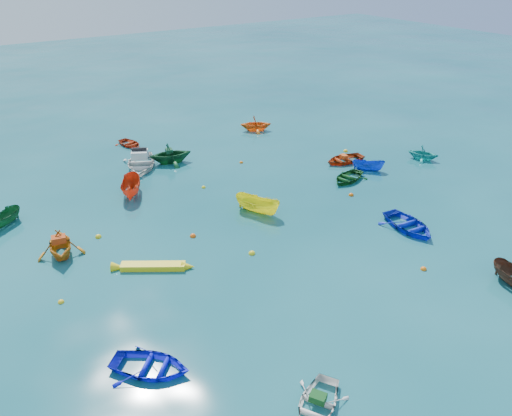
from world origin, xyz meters
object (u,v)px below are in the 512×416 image
dinghy_blue_sw (151,371)px  dinghy_white_near (316,408)px  dinghy_blue_se (408,229)px  motorboat_white (141,167)px  kayak_yellow (153,269)px

dinghy_blue_sw → dinghy_white_near: 6.76m
dinghy_blue_se → motorboat_white: bearing=125.4°
dinghy_white_near → dinghy_blue_se: dinghy_blue_se is taller
dinghy_blue_sw → motorboat_white: bearing=24.1°
dinghy_white_near → kayak_yellow: size_ratio=0.69×
dinghy_blue_sw → dinghy_blue_se: (17.52, 2.13, 0.00)m
dinghy_blue_se → kayak_yellow: (-14.59, 4.54, 0.00)m
kayak_yellow → motorboat_white: size_ratio=0.93×
dinghy_blue_sw → kayak_yellow: 7.28m
dinghy_blue_se → motorboat_white: size_ratio=0.83×
dinghy_blue_sw → motorboat_white: (7.57, 19.98, 0.00)m
dinghy_blue_sw → dinghy_blue_se: 17.65m
kayak_yellow → dinghy_blue_sw: bearing=-171.2°
dinghy_blue_sw → dinghy_white_near: dinghy_blue_sw is taller
dinghy_white_near → motorboat_white: (3.14, 25.09, 0.00)m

